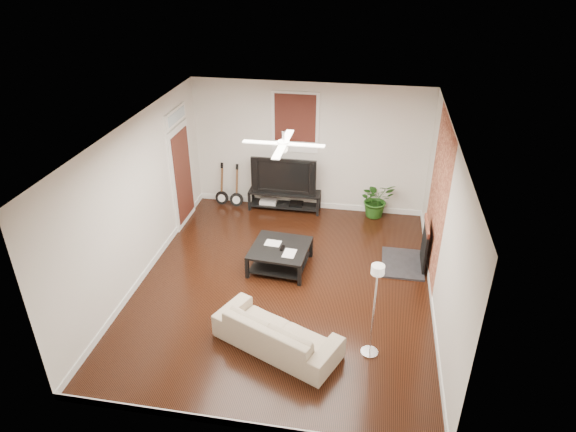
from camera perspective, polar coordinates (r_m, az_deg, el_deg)
room at (r=8.15m, az=-0.49°, el=0.21°), size 5.01×6.01×2.81m
brick_accent at (r=9.01m, az=16.47°, el=1.88°), size 0.02×2.20×2.80m
fireplace at (r=9.43m, az=13.96°, el=-3.07°), size 0.80×1.10×0.92m
window_back at (r=10.68m, az=0.82°, el=10.47°), size 1.00×0.06×1.30m
door_left at (r=10.51m, az=-11.93°, el=5.46°), size 0.08×1.00×2.50m
tv_stand at (r=11.20m, az=-0.39°, el=1.79°), size 1.57×0.42×0.44m
tv at (r=10.95m, az=-0.38°, el=4.75°), size 1.41×0.18×0.81m
coffee_table at (r=9.24m, az=-0.89°, el=-4.62°), size 1.09×1.09×0.43m
sofa at (r=7.55m, az=-1.26°, el=-12.92°), size 2.02×1.44×0.55m
floor_lamp at (r=7.22m, az=9.61°, el=-10.53°), size 0.33×0.33×1.54m
potted_plant at (r=11.01m, az=9.91°, el=1.89°), size 0.91×0.86×0.81m
guitar_left at (r=11.38m, az=-7.55°, el=3.46°), size 0.32×0.25×0.97m
guitar_right at (r=11.26m, az=-5.88°, el=3.27°), size 0.30×0.22×0.97m
ceiling_fan at (r=7.65m, az=-0.52°, el=8.14°), size 1.24×1.24×0.32m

